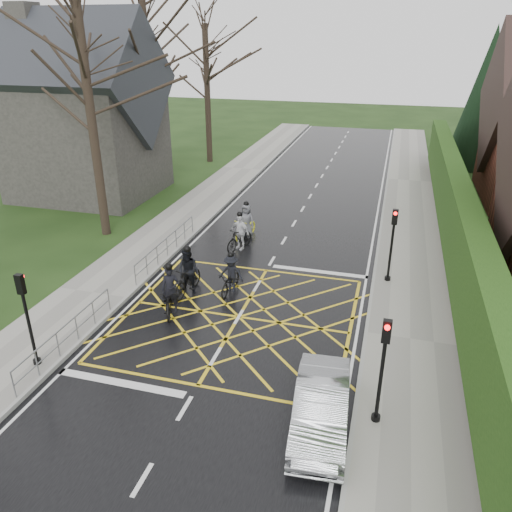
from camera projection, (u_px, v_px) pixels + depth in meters
The scene contains 22 objects.
ground at pixel (239, 317), 18.15m from camera, with size 120.00×120.00×0.00m, color black.
road at pixel (239, 317), 18.15m from camera, with size 9.00×80.00×0.01m, color black.
sidewalk_right at pixel (410, 340), 16.65m from camera, with size 3.00×80.00×0.15m, color gray.
sidewalk_left at pixel (93, 294), 19.59m from camera, with size 3.00×80.00×0.15m, color gray.
stone_wall at pixel (453, 265), 21.37m from camera, with size 0.50×38.00×0.70m, color slate.
hedge at pixel (460, 227), 20.65m from camera, with size 0.90×38.00×2.80m, color #14340E.
conifer at pixel (485, 98), 36.26m from camera, with size 4.60×4.60×10.00m.
church at pixel (82, 114), 29.95m from camera, with size 8.80×7.80×11.00m.
tree_near at pixel (85, 70), 22.35m from camera, with size 9.24×9.24×11.44m.
tree_mid at pixel (146, 47), 29.31m from camera, with size 10.08×10.08×12.48m.
tree_far at pixel (206, 65), 36.75m from camera, with size 8.40×8.40×10.40m.
railing_south at pixel (67, 331), 15.89m from camera, with size 0.05×5.04×1.03m.
railing_north at pixel (167, 243), 22.47m from camera, with size 0.05×6.04×1.03m.
traffic_light_ne at pixel (391, 246), 19.89m from camera, with size 0.24×0.31×3.21m.
traffic_light_se at pixel (381, 373), 12.53m from camera, with size 0.24×0.31×3.21m.
traffic_light_sw at pixel (29, 321), 14.77m from camera, with size 0.24×0.31×3.21m.
cyclist_rear at pixel (170, 296), 18.24m from camera, with size 1.37×2.13×1.96m.
cyclist_back at pixel (188, 276), 19.51m from camera, with size 0.97×2.07×2.02m.
cyclist_mid at pixel (231, 277), 19.68m from camera, with size 1.04×1.78×1.70m.
cyclist_front at pixel (240, 236), 23.49m from camera, with size 1.15×1.93×1.87m.
cyclist_lead at pixel (246, 225), 24.86m from camera, with size 1.08×2.04×1.89m.
car at pixel (321, 407), 12.87m from camera, with size 1.37×3.91×1.29m, color #A6A9AD.
Camera 1 is at (4.80, -14.87, 9.52)m, focal length 35.00 mm.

